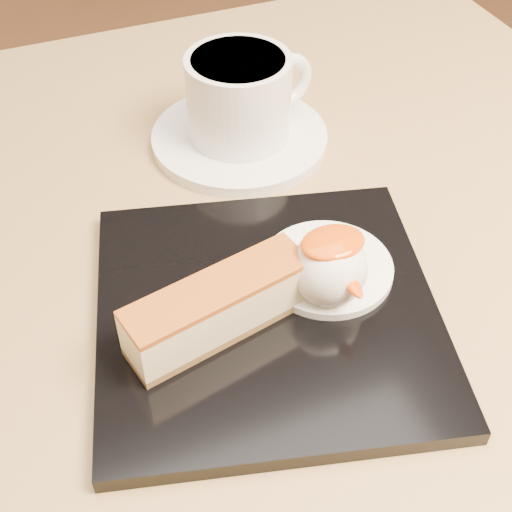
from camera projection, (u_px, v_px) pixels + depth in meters
name	position (u px, v px, depth m)	size (l,w,h in m)	color
table	(248.00, 410.00, 0.60)	(0.80, 0.80, 0.72)	black
dessert_plate	(267.00, 313.00, 0.47)	(0.22, 0.22, 0.01)	black
cheesecake	(218.00, 307.00, 0.44)	(0.12, 0.06, 0.04)	brown
cream_smear	(327.00, 268.00, 0.48)	(0.09, 0.09, 0.01)	white
ice_cream_scoop	(329.00, 268.00, 0.45)	(0.05, 0.05, 0.05)	white
mango_sauce	(333.00, 242.00, 0.44)	(0.04, 0.03, 0.01)	#DE4907
mint_sprig	(273.00, 251.00, 0.49)	(0.03, 0.02, 0.00)	green
saucer	(239.00, 138.00, 0.61)	(0.15, 0.15, 0.01)	white
coffee_cup	(241.00, 95.00, 0.58)	(0.12, 0.09, 0.07)	white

